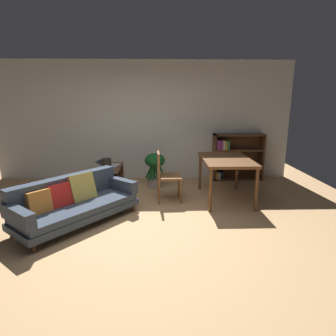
% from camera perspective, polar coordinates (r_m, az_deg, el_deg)
% --- Properties ---
extents(ground_plane, '(8.16, 8.16, 0.00)m').
position_cam_1_polar(ground_plane, '(4.36, -6.49, -11.51)').
color(ground_plane, tan).
extents(back_wall_panel, '(6.80, 0.10, 2.70)m').
position_cam_1_polar(back_wall_panel, '(6.65, -4.96, 9.40)').
color(back_wall_panel, silver).
rests_on(back_wall_panel, ground_plane).
extents(fabric_couch, '(1.79, 1.91, 0.72)m').
position_cam_1_polar(fabric_couch, '(4.59, -18.54, -6.46)').
color(fabric_couch, '#56351E').
rests_on(fabric_couch, ground_plane).
extents(media_console, '(0.41, 1.01, 0.50)m').
position_cam_1_polar(media_console, '(5.90, -11.53, -2.33)').
color(media_console, '#56351E').
rests_on(media_console, ground_plane).
extents(open_laptop, '(0.50, 0.41, 0.10)m').
position_cam_1_polar(open_laptop, '(6.00, -11.76, 0.70)').
color(open_laptop, silver).
rests_on(open_laptop, media_console).
extents(desk_speaker, '(0.18, 0.18, 0.22)m').
position_cam_1_polar(desk_speaker, '(5.66, -12.27, 0.78)').
color(desk_speaker, '#2D2823').
rests_on(desk_speaker, media_console).
extents(potted_floor_plant, '(0.45, 0.43, 0.74)m').
position_cam_1_polar(potted_floor_plant, '(5.99, -2.69, 0.33)').
color(potted_floor_plant, '#9E9389').
rests_on(potted_floor_plant, ground_plane).
extents(dining_table, '(0.87, 1.31, 0.79)m').
position_cam_1_polar(dining_table, '(5.32, 11.63, 1.08)').
color(dining_table, brown).
rests_on(dining_table, ground_plane).
extents(dining_chair_near, '(0.45, 0.46, 0.92)m').
position_cam_1_polar(dining_chair_near, '(5.18, -0.60, -1.14)').
color(dining_chair_near, brown).
rests_on(dining_chair_near, ground_plane).
extents(bookshelf, '(1.15, 0.34, 1.07)m').
position_cam_1_polar(bookshelf, '(6.80, 13.23, 2.28)').
color(bookshelf, '#56351E').
rests_on(bookshelf, ground_plane).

